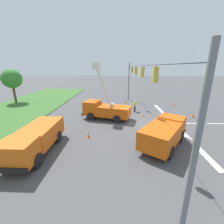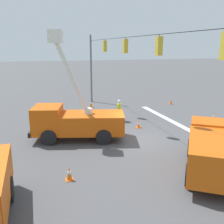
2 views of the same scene
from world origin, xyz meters
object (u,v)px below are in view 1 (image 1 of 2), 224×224
utility_truck_support_far (164,132)px  traffic_cone_mid_left (142,114)px  utility_truck_support_near (35,138)px  traffic_cone_foreground_right (88,134)px  traffic_cone_foreground_left (125,106)px  traffic_cone_near_bucket (193,115)px  traffic_cone_lane_edge_b (97,109)px  traffic_cone_lane_edge_a (174,103)px  utility_truck_bucket_lift (105,109)px  road_worker (135,105)px  traffic_cone_mid_right (125,101)px  tree_far_east (12,79)px

utility_truck_support_far → traffic_cone_mid_left: bearing=3.8°
utility_truck_support_near → traffic_cone_foreground_right: bearing=-52.9°
traffic_cone_foreground_left → traffic_cone_near_bucket: size_ratio=0.94×
traffic_cone_mid_left → traffic_cone_lane_edge_b: traffic_cone_lane_edge_b is taller
traffic_cone_foreground_right → traffic_cone_lane_edge_a: (13.14, -12.83, 0.00)m
utility_truck_support_far → traffic_cone_lane_edge_b: 12.71m
utility_truck_bucket_lift → road_worker: size_ratio=3.95×
traffic_cone_foreground_right → traffic_cone_lane_edge_b: traffic_cone_foreground_right is taller
utility_truck_support_near → traffic_cone_near_bucket: size_ratio=8.81×
utility_truck_support_near → traffic_cone_foreground_left: utility_truck_support_near is taller
traffic_cone_lane_edge_a → traffic_cone_lane_edge_b: 13.65m
utility_truck_support_far → utility_truck_bucket_lift: bearing=39.1°
traffic_cone_foreground_right → traffic_cone_near_bucket: bearing=-63.9°
traffic_cone_mid_left → traffic_cone_lane_edge_a: 9.41m
traffic_cone_foreground_right → traffic_cone_near_bucket: 14.38m
traffic_cone_mid_right → traffic_cone_lane_edge_b: traffic_cone_mid_right is taller
utility_truck_bucket_lift → road_worker: bearing=-51.7°
tree_far_east → utility_truck_support_near: (-16.73, -12.74, -3.21)m
traffic_cone_foreground_left → utility_truck_support_near: bearing=151.0°
utility_truck_support_near → traffic_cone_foreground_right: 4.56m
traffic_cone_mid_left → traffic_cone_near_bucket: (-0.11, -6.70, 0.08)m
tree_far_east → utility_truck_support_far: bearing=-123.7°
traffic_cone_mid_left → traffic_cone_mid_right: (7.80, 1.87, 0.09)m
road_worker → traffic_cone_mid_left: 2.50m
utility_truck_support_far → traffic_cone_foreground_right: bearing=78.6°
traffic_cone_mid_left → traffic_cone_foreground_left: bearing=24.6°
tree_far_east → traffic_cone_lane_edge_a: tree_far_east is taller
traffic_cone_mid_left → traffic_cone_mid_right: size_ratio=0.79×
utility_truck_support_near → tree_far_east: bearing=37.3°
road_worker → traffic_cone_lane_edge_b: size_ratio=2.88×
traffic_cone_near_bucket → traffic_cone_lane_edge_a: (6.81, 0.09, -0.03)m
utility_truck_bucket_lift → traffic_cone_lane_edge_b: (3.82, 1.50, -1.07)m
traffic_cone_mid_right → traffic_cone_lane_edge_a: bearing=-97.4°
tree_far_east → utility_truck_bucket_lift: utility_truck_bucket_lift is taller
utility_truck_support_far → traffic_cone_lane_edge_b: utility_truck_support_far is taller
traffic_cone_near_bucket → traffic_cone_lane_edge_a: bearing=0.7°
traffic_cone_mid_right → traffic_cone_near_bucket: bearing=-132.7°
traffic_cone_lane_edge_a → traffic_cone_mid_right: bearing=82.6°
traffic_cone_foreground_left → traffic_cone_lane_edge_a: size_ratio=1.02×
utility_truck_support_near → traffic_cone_foreground_left: bearing=-29.0°
traffic_cone_foreground_right → utility_truck_support_near: bearing=127.1°
tree_far_east → traffic_cone_mid_right: bearing=-89.4°
tree_far_east → utility_truck_support_far: size_ratio=1.01×
utility_truck_support_near → traffic_cone_mid_left: size_ratio=10.74×
traffic_cone_near_bucket → utility_truck_support_near: bearing=118.7°
traffic_cone_mid_left → traffic_cone_lane_edge_a: (6.70, -6.61, 0.04)m
tree_far_east → traffic_cone_mid_left: bearing=-108.6°
traffic_cone_lane_edge_a → traffic_cone_foreground_right: bearing=135.7°
utility_truck_bucket_lift → traffic_cone_lane_edge_a: (7.74, -11.58, -1.04)m
utility_truck_support_near → traffic_cone_mid_right: 18.72m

